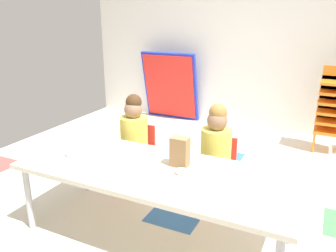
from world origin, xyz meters
TOP-DOWN VIEW (x-y plane):
  - ground_plane at (-0.00, -0.01)m, footprint 5.26×4.50m
  - back_wall at (0.00, 2.25)m, footprint 5.26×0.10m
  - craft_table at (-0.02, -0.78)m, footprint 2.02×0.80m
  - seated_child_near_camera at (-0.58, -0.15)m, footprint 0.32×0.32m
  - seated_child_middle_seat at (0.23, -0.15)m, footprint 0.32×0.31m
  - kid_chair_orange_stack at (1.08, 1.70)m, footprint 0.32×0.30m
  - folded_activity_table at (-1.25, 2.05)m, footprint 0.90×0.29m
  - paper_bag_brown at (0.12, -0.65)m, footprint 0.13×0.09m
  - paper_plate_near_edge at (-0.71, -0.85)m, footprint 0.18×0.18m
  - donut_powdered_on_plate at (-0.71, -0.85)m, footprint 0.12×0.12m
  - donut_powdered_loose at (0.17, -0.75)m, footprint 0.10×0.10m

SIDE VIEW (x-z plane):
  - ground_plane at x=0.00m, z-range -0.02..0.00m
  - craft_table at x=-0.02m, z-range 0.24..0.80m
  - folded_activity_table at x=-1.25m, z-range -0.01..1.08m
  - seated_child_near_camera at x=-0.58m, z-range 0.10..1.01m
  - seated_child_middle_seat at x=0.23m, z-range 0.10..1.01m
  - paper_plate_near_edge at x=-0.71m, z-range 0.56..0.57m
  - donut_powdered_loose at x=0.17m, z-range 0.56..0.58m
  - kid_chair_orange_stack at x=1.08m, z-range 0.06..1.10m
  - donut_powdered_on_plate at x=-0.71m, z-range 0.57..0.60m
  - paper_bag_brown at x=0.12m, z-range 0.56..0.78m
  - back_wall at x=0.00m, z-range 0.00..2.55m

